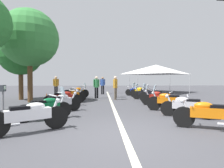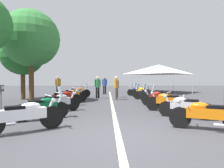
{
  "view_description": "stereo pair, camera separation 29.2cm",
  "coord_description": "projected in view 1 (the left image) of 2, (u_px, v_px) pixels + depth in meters",
  "views": [
    {
      "loc": [
        -4.66,
        0.58,
        1.47
      ],
      "look_at": [
        6.19,
        0.0,
        1.21
      ],
      "focal_mm": 28.97,
      "sensor_mm": 36.0,
      "label": 1
    },
    {
      "loc": [
        -4.66,
        0.29,
        1.47
      ],
      "look_at": [
        6.19,
        0.0,
        1.21
      ],
      "focal_mm": 28.97,
      "sensor_mm": 36.0,
      "label": 2
    }
  ],
  "objects": [
    {
      "name": "traffic_cone_2",
      "position": [
        47.0,
        98.0,
        11.74
      ],
      "size": [
        0.36,
        0.36,
        0.61
      ],
      "color": "orange",
      "rests_on": "ground_plane"
    },
    {
      "name": "bystander_3",
      "position": [
        115.0,
        86.0,
        13.27
      ],
      "size": [
        0.52,
        0.32,
        1.73
      ],
      "rotation": [
        0.0,
        0.0,
        4.48
      ],
      "color": "brown",
      "rests_on": "ground_plane"
    },
    {
      "name": "motorcycle_left_row_3",
      "position": [
        64.0,
        98.0,
        9.92
      ],
      "size": [
        1.09,
        1.95,
        1.01
      ],
      "rotation": [
        0.0,
        0.0,
        -1.11
      ],
      "color": "black",
      "rests_on": "ground_plane"
    },
    {
      "name": "motorcycle_right_row_3",
      "position": [
        159.0,
        98.0,
        10.13
      ],
      "size": [
        1.14,
        1.9,
        1.2
      ],
      "rotation": [
        0.0,
        0.0,
        1.08
      ],
      "color": "black",
      "rests_on": "ground_plane"
    },
    {
      "name": "motorcycle_right_row_1",
      "position": [
        187.0,
        106.0,
        7.01
      ],
      "size": [
        1.15,
        1.83,
        0.98
      ],
      "rotation": [
        0.0,
        0.0,
        1.05
      ],
      "color": "black",
      "rests_on": "ground_plane"
    },
    {
      "name": "bystander_1",
      "position": [
        96.0,
        85.0,
        14.23
      ],
      "size": [
        0.32,
        0.47,
        1.73
      ],
      "rotation": [
        0.0,
        0.0,
        3.65
      ],
      "color": "black",
      "rests_on": "ground_plane"
    },
    {
      "name": "motorcycle_left_row_2",
      "position": [
        59.0,
        102.0,
        8.15
      ],
      "size": [
        1.24,
        1.82,
        0.99
      ],
      "rotation": [
        0.0,
        0.0,
        -1.0
      ],
      "color": "black",
      "rests_on": "ground_plane"
    },
    {
      "name": "motorcycle_right_row_2",
      "position": [
        168.0,
        101.0,
        8.41
      ],
      "size": [
        1.02,
        1.9,
        1.23
      ],
      "rotation": [
        0.0,
        0.0,
        1.14
      ],
      "color": "black",
      "rests_on": "ground_plane"
    },
    {
      "name": "bystander_2",
      "position": [
        56.0,
        84.0,
        16.03
      ],
      "size": [
        0.34,
        0.45,
        1.78
      ],
      "rotation": [
        0.0,
        0.0,
        3.74
      ],
      "color": "black",
      "rests_on": "ground_plane"
    },
    {
      "name": "motorcycle_right_row_0",
      "position": [
        209.0,
        114.0,
        5.32
      ],
      "size": [
        1.03,
        1.96,
        1.0
      ],
      "rotation": [
        0.0,
        0.0,
        1.15
      ],
      "color": "black",
      "rests_on": "ground_plane"
    },
    {
      "name": "motorcycle_left_row_6",
      "position": [
        76.0,
        92.0,
        14.63
      ],
      "size": [
        1.09,
        2.04,
        1.22
      ],
      "rotation": [
        0.0,
        0.0,
        -1.14
      ],
      "color": "black",
      "rests_on": "ground_plane"
    },
    {
      "name": "roadside_tree_0",
      "position": [
        21.0,
        54.0,
        13.2
      ],
      "size": [
        3.14,
        3.14,
        4.96
      ],
      "color": "brown",
      "rests_on": "ground_plane"
    },
    {
      "name": "parking_meter",
      "position": [
        3.0,
        97.0,
        6.11
      ],
      "size": [
        0.19,
        0.14,
        1.29
      ],
      "rotation": [
        0.0,
        0.0,
        -1.64
      ],
      "color": "slate",
      "rests_on": "ground_plane"
    },
    {
      "name": "motorcycle_left_row_0",
      "position": [
        29.0,
        116.0,
        4.97
      ],
      "size": [
        1.35,
        1.93,
        1.02
      ],
      "rotation": [
        0.0,
        0.0,
        -0.98
      ],
      "color": "black",
      "rests_on": "ground_plane"
    },
    {
      "name": "motorcycle_right_row_4",
      "position": [
        154.0,
        95.0,
        11.66
      ],
      "size": [
        1.36,
        1.75,
        1.22
      ],
      "rotation": [
        0.0,
        0.0,
        0.93
      ],
      "color": "black",
      "rests_on": "ground_plane"
    },
    {
      "name": "event_tent",
      "position": [
        156.0,
        70.0,
        20.94
      ],
      "size": [
        5.97,
        5.97,
        3.2
      ],
      "color": "white",
      "rests_on": "ground_plane"
    },
    {
      "name": "ground_plane",
      "position": [
        125.0,
        136.0,
        4.72
      ],
      "size": [
        80.0,
        80.0,
        0.0
      ],
      "primitive_type": "plane",
      "color": "#424247"
    },
    {
      "name": "lane_centre_stripe",
      "position": [
        112.0,
        104.0,
        10.74
      ],
      "size": [
        22.37,
        0.16,
        0.01
      ],
      "primitive_type": "cube",
      "color": "beige",
      "rests_on": "ground_plane"
    },
    {
      "name": "bystander_0",
      "position": [
        116.0,
        86.0,
        14.98
      ],
      "size": [
        0.5,
        0.32,
        1.59
      ],
      "rotation": [
        0.0,
        0.0,
        1.94
      ],
      "color": "brown",
      "rests_on": "ground_plane"
    },
    {
      "name": "motorcycle_right_row_5",
      "position": [
        146.0,
        93.0,
        13.25
      ],
      "size": [
        1.24,
        1.91,
        1.2
      ],
      "rotation": [
        0.0,
        0.0,
        1.02
      ],
      "color": "black",
      "rests_on": "ground_plane"
    },
    {
      "name": "motorcycle_left_row_1",
      "position": [
        46.0,
        107.0,
        6.59
      ],
      "size": [
        1.16,
        1.76,
        1.2
      ],
      "rotation": [
        0.0,
        0.0,
        -1.02
      ],
      "color": "black",
      "rests_on": "ground_plane"
    },
    {
      "name": "motorcycle_right_row_6",
      "position": [
        141.0,
        92.0,
        14.97
      ],
      "size": [
        1.25,
        1.88,
        1.22
      ],
      "rotation": [
        0.0,
        0.0,
        1.01
      ],
      "color": "black",
      "rests_on": "ground_plane"
    },
    {
      "name": "bystander_4",
      "position": [
        103.0,
        84.0,
        18.25
      ],
      "size": [
        0.32,
        0.52,
        1.75
      ],
      "rotation": [
        0.0,
        0.0,
        3.37
      ],
      "color": "black",
      "rests_on": "ground_plane"
    },
    {
      "name": "traffic_cone_1",
      "position": [
        170.0,
        98.0,
        11.49
      ],
      "size": [
        0.36,
        0.36,
        0.61
      ],
      "color": "orange",
      "rests_on": "ground_plane"
    },
    {
      "name": "motorcycle_left_row_5",
      "position": [
        73.0,
        94.0,
        13.11
      ],
      "size": [
        1.22,
        1.94,
        1.0
      ],
      "rotation": [
        0.0,
        0.0,
        -1.04
      ],
      "color": "black",
      "rests_on": "ground_plane"
    },
    {
      "name": "motorcycle_right_row_7",
      "position": [
        136.0,
        91.0,
        16.34
      ],
      "size": [
        1.17,
        1.91,
        0.98
      ],
      "rotation": [
        0.0,
        0.0,
        1.07
      ],
      "color": "black",
      "rests_on": "ground_plane"
    },
    {
      "name": "roadside_tree_2",
      "position": [
        30.0,
        38.0,
        11.69
      ],
      "size": [
        3.7,
        3.7,
        6.02
      ],
      "color": "brown",
      "rests_on": "ground_plane"
    },
    {
      "name": "motorcycle_left_row_4",
      "position": [
        70.0,
        96.0,
        11.43
      ],
      "size": [
        1.35,
        1.91,
        1.01
      ],
      "rotation": [
        0.0,
        0.0,
        -0.98
      ],
      "color": "black",
      "rests_on": "ground_plane"
    }
  ]
}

